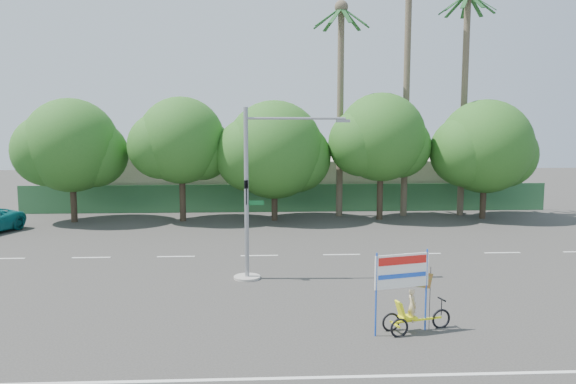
{
  "coord_description": "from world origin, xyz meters",
  "views": [
    {
      "loc": [
        -1.95,
        -18.55,
        6.35
      ],
      "look_at": [
        -0.78,
        4.69,
        3.5
      ],
      "focal_mm": 35.0,
      "sensor_mm": 36.0,
      "label": 1
    }
  ],
  "objects": [
    {
      "name": "ground",
      "position": [
        0.0,
        0.0,
        0.0
      ],
      "size": [
        120.0,
        120.0,
        0.0
      ],
      "primitive_type": "plane",
      "color": "#33302D",
      "rests_on": "ground"
    },
    {
      "name": "fence",
      "position": [
        0.0,
        21.5,
        1.0
      ],
      "size": [
        38.0,
        0.08,
        2.0
      ],
      "primitive_type": "cube",
      "color": "#336B3D",
      "rests_on": "ground"
    },
    {
      "name": "building_left",
      "position": [
        -10.0,
        26.0,
        2.0
      ],
      "size": [
        12.0,
        8.0,
        4.0
      ],
      "primitive_type": "cube",
      "color": "beige",
      "rests_on": "ground"
    },
    {
      "name": "building_right",
      "position": [
        8.0,
        26.0,
        1.8
      ],
      "size": [
        14.0,
        8.0,
        3.6
      ],
      "primitive_type": "cube",
      "color": "beige",
      "rests_on": "ground"
    },
    {
      "name": "tree_far_left",
      "position": [
        -14.05,
        18.0,
        4.76
      ],
      "size": [
        7.14,
        6.0,
        7.96
      ],
      "color": "#473828",
      "rests_on": "ground"
    },
    {
      "name": "tree_left",
      "position": [
        -7.05,
        18.0,
        5.06
      ],
      "size": [
        6.66,
        5.6,
        8.07
      ],
      "color": "#473828",
      "rests_on": "ground"
    },
    {
      "name": "tree_center",
      "position": [
        -1.05,
        18.0,
        4.47
      ],
      "size": [
        7.62,
        6.4,
        7.85
      ],
      "color": "#473828",
      "rests_on": "ground"
    },
    {
      "name": "tree_right",
      "position": [
        5.95,
        18.0,
        5.24
      ],
      "size": [
        6.9,
        5.8,
        8.36
      ],
      "color": "#473828",
      "rests_on": "ground"
    },
    {
      "name": "tree_far_right",
      "position": [
        12.95,
        18.0,
        4.64
      ],
      "size": [
        7.38,
        6.2,
        7.94
      ],
      "color": "#473828",
      "rests_on": "ground"
    },
    {
      "name": "palm_tall",
      "position": [
        8.0,
        19.5,
        10.46
      ],
      "size": [
        3.73,
        3.79,
        17.45
      ],
      "color": "#70604C",
      "rests_on": "ground"
    },
    {
      "name": "palm_mid",
      "position": [
        12.0,
        19.5,
        9.4
      ],
      "size": [
        3.73,
        3.79,
        15.45
      ],
      "color": "#70604C",
      "rests_on": "ground"
    },
    {
      "name": "palm_short",
      "position": [
        3.5,
        19.5,
        8.86
      ],
      "size": [
        3.73,
        3.79,
        14.45
      ],
      "color": "#70604C",
      "rests_on": "ground"
    },
    {
      "name": "traffic_signal",
      "position": [
        -2.2,
        3.98,
        2.92
      ],
      "size": [
        4.72,
        1.1,
        7.0
      ],
      "color": "gray",
      "rests_on": "ground"
    },
    {
      "name": "trike_billboard",
      "position": [
        2.55,
        -2.22,
        1.04
      ],
      "size": [
        2.56,
        0.99,
        2.59
      ],
      "rotation": [
        0.0,
        0.0,
        0.26
      ],
      "color": "black",
      "rests_on": "ground"
    }
  ]
}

